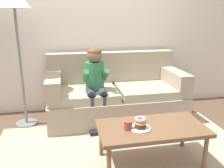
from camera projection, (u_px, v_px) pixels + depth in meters
The scene contains 13 objects.
ground at pixel (120, 146), 2.89m from camera, with size 10.00×10.00×0.00m, color brown.
wall_back at pixel (101, 23), 3.82m from camera, with size 8.00×0.10×2.80m, color silver.
area_rug at pixel (125, 157), 2.65m from camera, with size 2.95×1.94×0.01m, color tan.
couch at pixel (116, 95), 3.61m from camera, with size 1.99×0.90×0.97m.
coffee_table at pixel (151, 130), 2.45m from camera, with size 1.10×0.58×0.43m.
person_child at pixel (96, 80), 3.26m from camera, with size 0.34×0.58×1.10m.
plate at pixel (140, 128), 2.38m from camera, with size 0.21×0.21×0.01m, color white.
donut at pixel (140, 126), 2.37m from camera, with size 0.12×0.12×0.04m, color #422619.
donut_second at pixel (140, 123), 2.36m from camera, with size 0.12×0.12×0.04m, color tan.
donut_third at pixel (141, 119), 2.35m from camera, with size 0.12×0.12×0.04m, color pink.
mug at pixel (128, 125), 2.36m from camera, with size 0.08×0.08×0.09m, color #993D38.
toy_controller at pixel (169, 138), 3.01m from camera, with size 0.23×0.09×0.05m.
floor_lamp at pixel (14, 8), 3.01m from camera, with size 0.43×0.43×1.86m.
Camera 1 is at (-0.61, -2.50, 1.51)m, focal length 38.24 mm.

